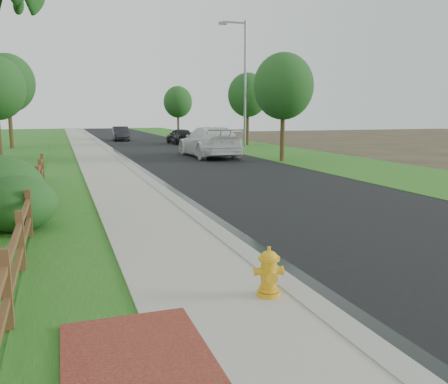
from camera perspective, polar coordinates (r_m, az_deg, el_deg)
name	(u,v)px	position (r m, az deg, el deg)	size (l,w,h in m)	color
ground	(282,307)	(7.02, 6.95, -13.58)	(120.00, 120.00, 0.00)	#32271B
road	(151,145)	(41.55, -8.73, 5.65)	(8.00, 90.00, 0.02)	black
curb	(101,145)	(41.00, -14.54, 5.48)	(0.40, 90.00, 0.12)	gray
wet_gutter	(106,146)	(41.03, -14.05, 5.45)	(0.50, 90.00, 0.00)	black
sidewalk	(85,146)	(40.92, -16.36, 5.38)	(2.20, 90.00, 0.10)	#A59C8F
grass_strip	(61,146)	(40.87, -19.03, 5.21)	(1.60, 90.00, 0.06)	#175017
verge_far	(227,143)	(43.33, 0.32, 5.93)	(6.00, 90.00, 0.04)	#175017
brick_patch	(138,365)	(5.53, -10.25, -19.76)	(1.60, 2.40, 0.11)	maroon
ranch_fence	(32,202)	(12.39, -22.15, -1.07)	(0.12, 16.92, 1.10)	#4E291A
fire_hydrant	(269,273)	(7.02, 5.42, -9.71)	(0.49, 0.39, 0.74)	gold
white_suv	(209,142)	(29.57, -1.79, 6.06)	(2.62, 6.45, 1.87)	white
dark_car_mid	(180,136)	(42.25, -5.31, 6.73)	(1.62, 4.02, 1.37)	black
dark_car_far	(121,134)	(48.00, -12.32, 6.89)	(1.46, 4.17, 1.38)	black
streetlight	(243,76)	(38.61, 2.29, 13.73)	(2.27, 0.31, 9.84)	slate
shrub_c	(17,204)	(12.01, -23.68, -1.28)	(1.83, 1.83, 1.32)	#1F4217
tree_near_right	(283,86)	(27.04, 7.16, 12.49)	(3.35, 3.35, 6.02)	#362A16
tree_mid_left	(7,83)	(39.91, -24.60, 11.82)	(3.99, 3.99, 7.13)	#362A16
tree_mid_right	(248,95)	(40.19, 2.88, 11.57)	(3.32, 3.32, 6.02)	#362A16
tree_far_right	(178,102)	(50.46, -5.57, 10.72)	(2.97, 2.97, 5.47)	#362A16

